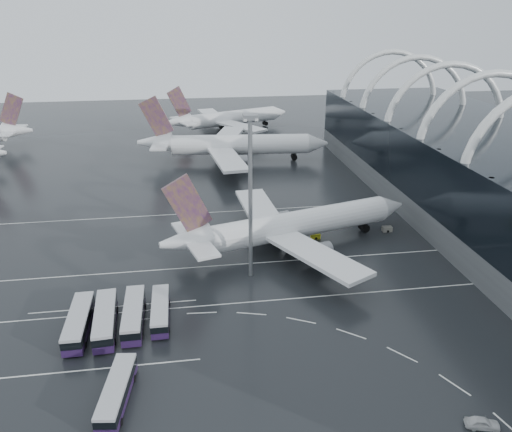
{
  "coord_description": "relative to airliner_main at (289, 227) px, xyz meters",
  "views": [
    {
      "loc": [
        -10.63,
        -75.36,
        47.39
      ],
      "look_at": [
        3.53,
        19.58,
        7.0
      ],
      "focal_mm": 35.0,
      "sensor_mm": 36.0,
      "label": 1
    }
  ],
  "objects": [
    {
      "name": "bus_row_near_c",
      "position": [
        -30.34,
        -23.65,
        -3.04
      ],
      "size": [
        3.27,
        13.3,
        3.27
      ],
      "rotation": [
        0.0,
        0.0,
        1.58
      ],
      "color": "#21133C",
      "rests_on": "ground"
    },
    {
      "name": "bus_bay_line_south",
      "position": [
        -34.23,
        -34.03,
        -4.83
      ],
      "size": [
        28.0,
        0.25,
        0.01
      ],
      "primitive_type": "cube",
      "color": "white",
      "rests_on": "ground"
    },
    {
      "name": "airliner_gate_c",
      "position": [
        -2.55,
        109.97,
        0.06
      ],
      "size": [
        52.93,
        48.29,
        19.58
      ],
      "rotation": [
        0.0,
        0.0,
        0.38
      ],
      "color": "white",
      "rests_on": "ground"
    },
    {
      "name": "gse_cart_belly_b",
      "position": [
        16.02,
        10.76,
        -4.28
      ],
      "size": [
        2.04,
        1.21,
        1.11
      ],
      "primitive_type": "cube",
      "color": "slate",
      "rests_on": "ground"
    },
    {
      "name": "van_curve_b",
      "position": [
        13.18,
        -51.92,
        -4.14
      ],
      "size": [
        4.41,
        2.71,
        1.4
      ],
      "primitive_type": "imported",
      "rotation": [
        0.0,
        0.0,
        1.3
      ],
      "color": "silver",
      "rests_on": "ground"
    },
    {
      "name": "lane_marking_mid",
      "position": [
        -10.23,
        -6.03,
        -4.83
      ],
      "size": [
        120.0,
        0.25,
        0.01
      ],
      "primitive_type": "cube",
      "color": "white",
      "rests_on": "ground"
    },
    {
      "name": "bus_row_near_a",
      "position": [
        -38.65,
        -24.6,
        -3.02
      ],
      "size": [
        3.29,
        13.42,
        3.3
      ],
      "rotation": [
        0.0,
        0.0,
        1.58
      ],
      "color": "#21133C",
      "rests_on": "ground"
    },
    {
      "name": "bus_bay_line_north",
      "position": [
        -34.23,
        -18.03,
        -4.83
      ],
      "size": [
        28.0,
        0.25,
        0.01
      ],
      "primitive_type": "cube",
      "color": "white",
      "rests_on": "ground"
    },
    {
      "name": "airliner_gate_b",
      "position": [
        -5.61,
        65.8,
        0.59
      ],
      "size": [
        62.53,
        55.98,
        21.7
      ],
      "rotation": [
        0.0,
        0.0,
        -0.09
      ],
      "color": "white",
      "rests_on": "ground"
    },
    {
      "name": "floodlight_mast",
      "position": [
        -9.53,
        -10.71,
        14.51
      ],
      "size": [
        2.36,
        2.36,
        30.76
      ],
      "color": "gray",
      "rests_on": "ground"
    },
    {
      "name": "lane_marking_far",
      "position": [
        -10.23,
        21.97,
        -4.83
      ],
      "size": [
        120.0,
        0.25,
        0.01
      ],
      "primitive_type": "cube",
      "color": "white",
      "rests_on": "ground"
    },
    {
      "name": "gse_cart_belly_e",
      "position": [
        7.94,
        13.05,
        -4.17
      ],
      "size": [
        2.43,
        1.44,
        1.33
      ],
      "primitive_type": "cube",
      "color": "yellow",
      "rests_on": "ground"
    },
    {
      "name": "gse_cart_belly_a",
      "position": [
        6.92,
        3.49,
        -4.28
      ],
      "size": [
        2.04,
        1.2,
        1.11
      ],
      "primitive_type": "cube",
      "color": "yellow",
      "rests_on": "ground"
    },
    {
      "name": "bus_row_far_c",
      "position": [
        -31.17,
        -41.0,
        -3.19
      ],
      "size": [
        4.32,
        12.42,
        2.99
      ],
      "rotation": [
        0.0,
        0.0,
        1.44
      ],
      "color": "#21133C",
      "rests_on": "ground"
    },
    {
      "name": "gse_cart_belly_d",
      "position": [
        24.03,
        4.68,
        -4.25
      ],
      "size": [
        2.16,
        1.27,
        1.18
      ],
      "primitive_type": "cube",
      "color": "slate",
      "rests_on": "ground"
    },
    {
      "name": "bus_row_near_b",
      "position": [
        -34.65,
        -24.48,
        -2.99
      ],
      "size": [
        3.99,
        13.83,
        3.36
      ],
      "rotation": [
        0.0,
        0.0,
        1.64
      ],
      "color": "#21133C",
      "rests_on": "ground"
    },
    {
      "name": "ground",
      "position": [
        -10.23,
        -18.03,
        -4.84
      ],
      "size": [
        420.0,
        420.0,
        0.0
      ],
      "primitive_type": "plane",
      "color": "black",
      "rests_on": "ground"
    },
    {
      "name": "airliner_main",
      "position": [
        0.0,
        0.0,
        0.0
      ],
      "size": [
        56.17,
        48.6,
        19.31
      ],
      "rotation": [
        0.0,
        0.0,
        0.28
      ],
      "color": "white",
      "rests_on": "ground"
    },
    {
      "name": "bus_row_near_d",
      "position": [
        -26.13,
        -22.92,
        -3.2
      ],
      "size": [
        2.95,
        12.09,
        2.97
      ],
      "rotation": [
        0.0,
        0.0,
        1.57
      ],
      "color": "#21133C",
      "rests_on": "ground"
    },
    {
      "name": "gse_cart_belly_c",
      "position": [
        0.61,
        1.71,
        -4.28
      ],
      "size": [
        2.04,
        1.21,
        1.11
      ],
      "primitive_type": "cube",
      "color": "yellow",
      "rests_on": "ground"
    },
    {
      "name": "lane_marking_near",
      "position": [
        -10.23,
        -20.03,
        -4.83
      ],
      "size": [
        120.0,
        0.25,
        0.01
      ],
      "primitive_type": "cube",
      "color": "white",
      "rests_on": "ground"
    }
  ]
}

